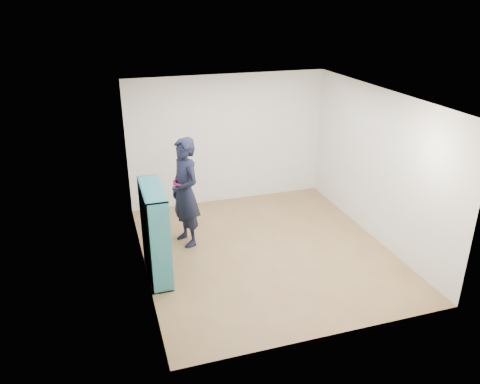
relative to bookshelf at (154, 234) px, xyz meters
name	(u,v)px	position (x,y,z in m)	size (l,w,h in m)	color
floor	(266,250)	(1.86, 0.18, -0.70)	(4.50, 4.50, 0.00)	brown
ceiling	(269,97)	(1.86, 0.18, 1.90)	(4.50, 4.50, 0.00)	white
wall_left	(139,194)	(-0.14, 0.18, 0.60)	(0.02, 4.50, 2.60)	white
wall_right	(377,166)	(3.86, 0.18, 0.60)	(0.02, 4.50, 2.60)	white
wall_back	(228,140)	(1.86, 2.43, 0.60)	(4.00, 0.02, 2.60)	white
wall_front	(335,246)	(1.86, -2.07, 0.60)	(4.00, 0.02, 2.60)	white
bookshelf	(154,234)	(0.00, 0.00, 0.00)	(0.31, 1.08, 1.44)	teal
person	(185,192)	(0.66, 0.85, 0.25)	(0.63, 0.79, 1.88)	black
smartphone	(175,186)	(0.50, 0.88, 0.37)	(0.03, 0.09, 0.12)	silver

